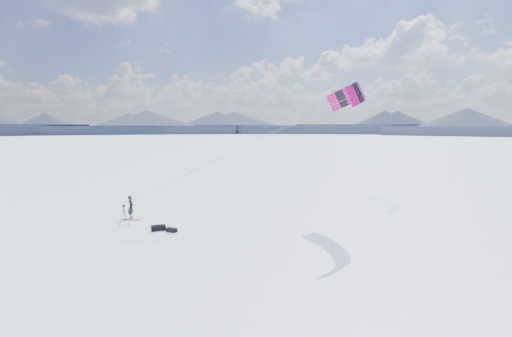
% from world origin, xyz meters
% --- Properties ---
extents(ground, '(1800.00, 1800.00, 0.00)m').
position_xyz_m(ground, '(0.00, 0.00, 0.00)').
color(ground, white).
extents(horizon_hills, '(704.00, 705.94, 10.77)m').
position_xyz_m(horizon_hills, '(-0.00, -0.00, 4.80)').
color(horizon_hills, '#1D2238').
rests_on(horizon_hills, ground).
extents(snow_tracks, '(14.76, 10.25, 0.01)m').
position_xyz_m(snow_tracks, '(-0.65, -0.35, 0.00)').
color(snow_tracks, '#ADBCDE').
rests_on(snow_tracks, ground).
extents(snowkiter, '(0.55, 0.70, 1.68)m').
position_xyz_m(snowkiter, '(-0.93, 2.01, 0.00)').
color(snowkiter, black).
rests_on(snowkiter, ground).
extents(snowboard, '(1.35, 0.37, 0.04)m').
position_xyz_m(snowboard, '(-0.61, 1.49, 0.02)').
color(snowboard, maroon).
rests_on(snowboard, ground).
extents(tripod, '(0.66, 0.72, 1.59)m').
position_xyz_m(tripod, '(0.15, -0.58, 1.02)').
color(tripod, black).
rests_on(tripod, ground).
extents(gear_bag_a, '(0.99, 0.87, 0.41)m').
position_xyz_m(gear_bag_a, '(2.62, -0.59, 0.18)').
color(gear_bag_a, black).
rests_on(gear_bag_a, ground).
extents(gear_bag_b, '(0.73, 0.43, 0.32)m').
position_xyz_m(gear_bag_b, '(3.60, -0.71, 0.14)').
color(gear_bag_b, black).
rests_on(gear_bag_b, ground).
extents(power_kite, '(16.84, 6.47, 8.60)m').
position_xyz_m(power_kite, '(14.59, 5.38, 8.91)').
color(power_kite, '#AF0A5E').
rests_on(power_kite, ground).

